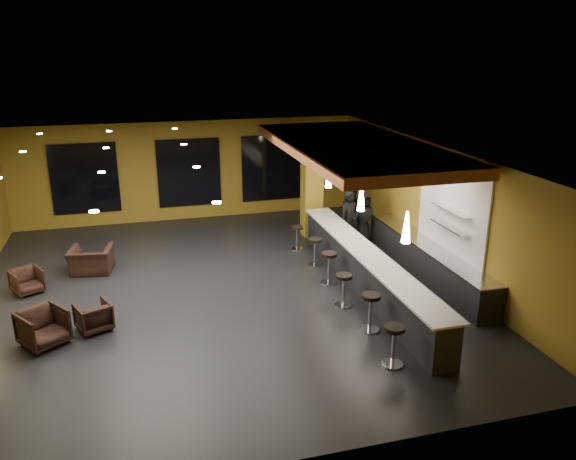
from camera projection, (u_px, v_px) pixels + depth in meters
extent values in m
cube|color=black|center=(219.00, 292.00, 14.49)|extent=(12.00, 13.00, 0.10)
cube|color=black|center=(213.00, 154.00, 13.34)|extent=(12.00, 13.00, 0.10)
cube|color=olive|center=(189.00, 171.00, 19.90)|extent=(12.00, 0.10, 3.50)
cube|color=olive|center=(284.00, 364.00, 7.93)|extent=(12.00, 0.10, 3.50)
cube|color=olive|center=(435.00, 208.00, 15.43)|extent=(0.10, 13.00, 3.50)
cube|color=#AA5A31|center=(354.00, 147.00, 15.32)|extent=(3.60, 8.00, 0.28)
cube|color=black|center=(85.00, 179.00, 18.94)|extent=(2.20, 0.06, 2.40)
cube|color=black|center=(189.00, 173.00, 19.82)|extent=(2.20, 0.06, 2.40)
cube|color=black|center=(271.00, 168.00, 20.57)|extent=(2.20, 0.06, 2.40)
cube|color=white|center=(452.00, 209.00, 14.42)|extent=(0.06, 3.20, 2.40)
cube|color=black|center=(366.00, 272.00, 14.31)|extent=(0.60, 8.00, 1.00)
cube|color=beige|center=(367.00, 253.00, 14.15)|extent=(0.78, 8.10, 0.05)
cube|color=black|center=(427.00, 260.00, 15.29)|extent=(0.70, 6.00, 0.86)
cube|color=silver|center=(428.00, 245.00, 15.15)|extent=(0.72, 6.00, 0.03)
cube|color=silver|center=(450.00, 227.00, 14.33)|extent=(0.30, 1.50, 0.03)
cube|color=silver|center=(451.00, 210.00, 14.18)|extent=(0.30, 1.50, 0.03)
cube|color=olive|center=(312.00, 183.00, 18.12)|extent=(0.60, 0.60, 3.50)
cone|color=white|center=(406.00, 227.00, 11.90)|extent=(0.20, 0.20, 0.70)
cone|color=white|center=(361.00, 197.00, 14.18)|extent=(0.20, 0.20, 0.70)
cone|color=white|center=(329.00, 176.00, 16.47)|extent=(0.20, 0.20, 0.70)
imported|color=black|center=(350.00, 221.00, 16.97)|extent=(0.78, 0.62, 1.88)
imported|color=black|center=(353.00, 214.00, 17.71)|extent=(0.94, 0.75, 1.87)
imported|color=black|center=(363.00, 219.00, 17.53)|extent=(0.85, 0.58, 1.67)
imported|color=black|center=(43.00, 328.00, 11.75)|extent=(1.19, 1.20, 0.79)
imported|color=black|center=(93.00, 317.00, 12.38)|extent=(0.91, 0.92, 0.65)
imported|color=black|center=(27.00, 281.00, 14.22)|extent=(0.94, 0.95, 0.64)
imported|color=black|center=(91.00, 260.00, 15.48)|extent=(1.26, 1.14, 0.73)
cylinder|color=silver|center=(392.00, 364.00, 11.12)|extent=(0.43, 0.43, 0.03)
cylinder|color=silver|center=(393.00, 347.00, 11.00)|extent=(0.08, 0.08, 0.75)
cylinder|color=black|center=(395.00, 328.00, 10.87)|extent=(0.41, 0.41, 0.09)
cylinder|color=silver|center=(369.00, 329.00, 12.46)|extent=(0.44, 0.44, 0.03)
cylinder|color=silver|center=(370.00, 314.00, 12.34)|extent=(0.08, 0.08, 0.76)
cylinder|color=black|center=(371.00, 296.00, 12.21)|extent=(0.42, 0.42, 0.09)
cylinder|color=silver|center=(343.00, 305.00, 13.60)|extent=(0.42, 0.42, 0.03)
cylinder|color=silver|center=(343.00, 291.00, 13.49)|extent=(0.07, 0.07, 0.73)
cylinder|color=black|center=(344.00, 276.00, 13.36)|extent=(0.39, 0.39, 0.08)
cylinder|color=silver|center=(329.00, 282.00, 14.92)|extent=(0.43, 0.43, 0.03)
cylinder|color=silver|center=(329.00, 269.00, 14.80)|extent=(0.08, 0.08, 0.75)
cylinder|color=black|center=(329.00, 254.00, 14.67)|extent=(0.41, 0.41, 0.09)
cylinder|color=silver|center=(315.00, 265.00, 16.09)|extent=(0.41, 0.41, 0.03)
cylinder|color=silver|center=(315.00, 253.00, 15.97)|extent=(0.07, 0.07, 0.71)
cylinder|color=black|center=(315.00, 240.00, 15.85)|extent=(0.39, 0.39, 0.08)
cylinder|color=silver|center=(297.00, 249.00, 17.35)|extent=(0.38, 0.38, 0.03)
cylinder|color=silver|center=(297.00, 238.00, 17.24)|extent=(0.07, 0.07, 0.66)
cylinder|color=black|center=(297.00, 227.00, 17.13)|extent=(0.36, 0.36, 0.08)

